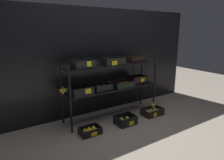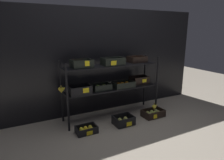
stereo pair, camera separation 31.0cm
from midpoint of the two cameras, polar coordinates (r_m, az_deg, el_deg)
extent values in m
plane|color=gray|center=(3.54, -2.55, -10.29)|extent=(10.00, 10.00, 0.00)
cube|color=black|center=(3.60, -5.81, 5.40)|extent=(4.03, 0.12, 1.84)
cylinder|color=black|center=(2.88, -14.96, -5.62)|extent=(0.03, 0.03, 1.02)
cylinder|color=black|center=(3.69, 9.87, -1.08)|extent=(0.03, 0.03, 1.02)
cylinder|color=black|center=(3.22, -17.01, -3.69)|extent=(0.03, 0.03, 1.02)
cylinder|color=black|center=(3.96, 6.26, 0.08)|extent=(0.03, 0.03, 1.02)
cube|color=black|center=(3.36, -2.64, -2.51)|extent=(1.60, 0.34, 0.02)
cube|color=black|center=(3.27, -2.72, 4.22)|extent=(1.60, 0.34, 0.02)
cube|color=black|center=(3.08, -11.69, -4.03)|extent=(0.33, 0.24, 0.01)
cube|color=black|center=(2.96, -10.97, -3.42)|extent=(0.33, 0.02, 0.12)
cube|color=black|center=(3.16, -12.47, -2.39)|extent=(0.33, 0.02, 0.12)
cube|color=black|center=(3.01, -14.55, -3.33)|extent=(0.02, 0.20, 0.12)
cube|color=black|center=(3.12, -9.04, -2.46)|extent=(0.02, 0.20, 0.12)
ellipsoid|color=brown|center=(3.01, -13.06, -3.77)|extent=(0.05, 0.05, 0.07)
ellipsoid|color=brown|center=(3.02, -11.94, -3.60)|extent=(0.05, 0.05, 0.07)
ellipsoid|color=brown|center=(3.05, -10.94, -3.41)|extent=(0.05, 0.05, 0.07)
ellipsoid|color=brown|center=(3.07, -9.88, -3.25)|extent=(0.05, 0.05, 0.07)
ellipsoid|color=brown|center=(3.07, -13.51, -3.40)|extent=(0.05, 0.05, 0.07)
ellipsoid|color=brown|center=(3.10, -12.59, -3.22)|extent=(0.05, 0.05, 0.07)
ellipsoid|color=brown|center=(3.11, -11.49, -3.08)|extent=(0.05, 0.05, 0.07)
ellipsoid|color=brown|center=(3.14, -10.35, -2.89)|extent=(0.05, 0.05, 0.07)
cube|color=yellow|center=(2.98, -9.83, -3.21)|extent=(0.09, 0.01, 0.07)
cube|color=black|center=(3.25, -5.61, -2.83)|extent=(0.30, 0.20, 0.01)
cube|color=black|center=(3.16, -4.87, -2.36)|extent=(0.30, 0.02, 0.09)
cube|color=black|center=(3.32, -6.36, -1.60)|extent=(0.30, 0.02, 0.09)
cube|color=black|center=(3.18, -7.94, -2.35)|extent=(0.02, 0.17, 0.09)
cube|color=black|center=(3.31, -3.42, -1.61)|extent=(0.02, 0.17, 0.09)
sphere|color=#85B846|center=(3.20, -6.23, -2.36)|extent=(0.07, 0.07, 0.07)
sphere|color=#89B93D|center=(3.25, -4.64, -2.08)|extent=(0.07, 0.07, 0.07)
sphere|color=#90C441|center=(3.24, -6.71, -2.15)|extent=(0.07, 0.07, 0.07)
sphere|color=#91B83C|center=(3.28, -4.95, -1.90)|extent=(0.07, 0.07, 0.07)
cube|color=black|center=(3.42, 0.59, -1.92)|extent=(0.37, 0.22, 0.01)
cube|color=black|center=(3.33, 1.56, -1.49)|extent=(0.37, 0.02, 0.09)
cube|color=black|center=(3.49, -0.33, -0.73)|extent=(0.37, 0.02, 0.09)
cube|color=black|center=(3.32, -1.95, -1.53)|extent=(0.02, 0.19, 0.09)
cube|color=black|center=(3.50, 3.00, -0.69)|extent=(0.02, 0.19, 0.09)
sphere|color=orange|center=(3.34, -0.46, -1.54)|extent=(0.07, 0.07, 0.07)
sphere|color=orange|center=(3.39, 0.79, -1.33)|extent=(0.07, 0.07, 0.07)
sphere|color=orange|center=(3.43, 2.11, -1.14)|extent=(0.07, 0.07, 0.07)
sphere|color=orange|center=(3.38, -0.86, -1.35)|extent=(0.07, 0.07, 0.07)
sphere|color=orange|center=(3.43, 0.27, -1.12)|extent=(0.07, 0.07, 0.07)
sphere|color=orange|center=(3.48, 1.49, -0.92)|extent=(0.07, 0.07, 0.07)
cube|color=black|center=(3.70, 4.89, -0.76)|extent=(0.32, 0.22, 0.01)
cube|color=black|center=(3.60, 5.88, -0.04)|extent=(0.32, 0.02, 0.13)
cube|color=black|center=(3.76, 3.98, 0.58)|extent=(0.32, 0.02, 0.13)
cube|color=black|center=(3.59, 3.02, -0.03)|extent=(0.02, 0.18, 0.13)
cube|color=black|center=(3.77, 6.72, 0.56)|extent=(0.02, 0.18, 0.13)
sphere|color=gold|center=(3.64, 4.56, -0.32)|extent=(0.07, 0.07, 0.07)
sphere|color=gold|center=(3.69, 5.76, -0.12)|extent=(0.07, 0.07, 0.07)
sphere|color=#E7B94E|center=(3.68, 4.01, -0.13)|extent=(0.07, 0.07, 0.07)
sphere|color=#E4BE50|center=(3.74, 5.30, 0.07)|extent=(0.07, 0.07, 0.07)
cube|color=yellow|center=(3.62, 6.44, -0.01)|extent=(0.09, 0.01, 0.06)
cube|color=black|center=(3.04, -11.28, 3.52)|extent=(0.32, 0.25, 0.01)
cube|color=black|center=(2.92, -10.49, 4.36)|extent=(0.32, 0.02, 0.11)
cube|color=black|center=(3.14, -12.11, 4.93)|extent=(0.32, 0.02, 0.11)
cube|color=black|center=(2.98, -14.03, 4.35)|extent=(0.02, 0.21, 0.11)
cube|color=black|center=(3.09, -8.72, 4.94)|extent=(0.02, 0.21, 0.11)
sphere|color=red|center=(2.98, -12.07, 4.09)|extent=(0.07, 0.07, 0.07)
sphere|color=red|center=(3.02, -10.12, 4.30)|extent=(0.07, 0.07, 0.07)
sphere|color=red|center=(3.04, -12.47, 4.27)|extent=(0.07, 0.07, 0.07)
sphere|color=red|center=(3.09, -10.55, 4.50)|extent=(0.07, 0.07, 0.07)
cube|color=yellow|center=(2.93, -9.62, 4.61)|extent=(0.07, 0.01, 0.08)
cube|color=black|center=(3.24, -2.48, 4.43)|extent=(0.36, 0.23, 0.01)
cube|color=black|center=(3.15, -1.53, 5.27)|extent=(0.36, 0.02, 0.11)
cube|color=black|center=(3.32, -3.41, 5.72)|extent=(0.36, 0.02, 0.11)
cube|color=black|center=(3.15, -5.17, 5.24)|extent=(0.02, 0.19, 0.11)
cube|color=black|center=(3.32, 0.05, 5.74)|extent=(0.02, 0.19, 0.11)
sphere|color=#5B295C|center=(3.15, -3.92, 4.68)|extent=(0.05, 0.05, 0.05)
sphere|color=#6D1E56|center=(3.18, -3.03, 4.78)|extent=(0.05, 0.05, 0.05)
sphere|color=#631859|center=(3.21, -2.10, 4.87)|extent=(0.05, 0.05, 0.05)
sphere|color=#602D54|center=(3.24, -1.28, 4.96)|extent=(0.05, 0.05, 0.05)
sphere|color=#552B49|center=(3.26, -0.41, 5.03)|extent=(0.05, 0.05, 0.05)
sphere|color=#5A2A51|center=(3.22, -4.47, 4.86)|extent=(0.05, 0.05, 0.05)
sphere|color=#692044|center=(3.24, -3.72, 4.95)|extent=(0.05, 0.05, 0.05)
sphere|color=#5D1E4F|center=(3.27, -2.77, 5.04)|extent=(0.05, 0.05, 0.05)
sphere|color=#572F5C|center=(3.30, -1.97, 5.11)|extent=(0.05, 0.05, 0.05)
sphere|color=#632848|center=(3.33, -1.18, 5.20)|extent=(0.05, 0.05, 0.05)
cube|color=yellow|center=(3.12, -2.10, 4.86)|extent=(0.10, 0.01, 0.08)
cube|color=black|center=(3.59, 4.20, 5.33)|extent=(0.31, 0.23, 0.01)
cube|color=black|center=(3.50, 5.28, 5.97)|extent=(0.31, 0.02, 0.09)
cube|color=black|center=(3.67, 3.20, 6.38)|extent=(0.31, 0.02, 0.09)
cube|color=black|center=(3.50, 2.30, 6.02)|extent=(0.02, 0.20, 0.09)
cube|color=black|center=(3.67, 6.04, 6.33)|extent=(0.02, 0.20, 0.09)
sphere|color=orange|center=(3.52, 3.56, 5.76)|extent=(0.06, 0.06, 0.06)
sphere|color=orange|center=(3.56, 4.47, 5.83)|extent=(0.06, 0.06, 0.06)
sphere|color=orange|center=(3.60, 5.52, 5.92)|extent=(0.06, 0.06, 0.06)
sphere|color=orange|center=(3.57, 2.97, 5.88)|extent=(0.06, 0.06, 0.06)
sphere|color=orange|center=(3.62, 3.92, 5.98)|extent=(0.06, 0.06, 0.06)
sphere|color=orange|center=(3.66, 4.80, 6.05)|extent=(0.06, 0.06, 0.06)
cylinder|color=brown|center=(3.01, -16.98, -2.15)|extent=(0.02, 0.02, 0.02)
ellipsoid|color=yellow|center=(3.01, -17.20, -3.27)|extent=(0.08, 0.03, 0.09)
ellipsoid|color=yellow|center=(3.03, -17.16, -3.16)|extent=(0.06, 0.03, 0.09)
ellipsoid|color=yellow|center=(3.02, -16.87, -3.21)|extent=(0.03, 0.03, 0.09)
ellipsoid|color=yellow|center=(3.02, -16.67, -3.18)|extent=(0.06, 0.03, 0.09)
ellipsoid|color=yellow|center=(3.02, -16.46, -3.16)|extent=(0.09, 0.03, 0.09)
cube|color=black|center=(3.00, -9.34, -15.01)|extent=(0.30, 0.21, 0.01)
cube|color=black|center=(2.90, -8.61, -14.93)|extent=(0.30, 0.02, 0.09)
cube|color=black|center=(3.06, -10.12, -13.42)|extent=(0.30, 0.02, 0.09)
cube|color=black|center=(2.93, -12.05, -14.76)|extent=(0.02, 0.17, 0.09)
cube|color=black|center=(3.03, -6.82, -13.55)|extent=(0.02, 0.17, 0.09)
ellipsoid|color=yellow|center=(2.94, -10.43, -14.74)|extent=(0.06, 0.06, 0.08)
ellipsoid|color=yellow|center=(2.96, -9.20, -14.49)|extent=(0.06, 0.06, 0.08)
ellipsoid|color=yellow|center=(2.98, -7.93, -14.22)|extent=(0.06, 0.06, 0.08)
ellipsoid|color=yellow|center=(2.98, -10.86, -14.36)|extent=(0.06, 0.06, 0.08)
ellipsoid|color=yellow|center=(3.01, -9.68, -14.04)|extent=(0.06, 0.06, 0.08)
ellipsoid|color=yellow|center=(3.03, -8.39, -13.71)|extent=(0.06, 0.06, 0.08)
cube|color=yellow|center=(2.91, -8.30, -15.33)|extent=(0.09, 0.01, 0.07)
cube|color=black|center=(3.25, 1.08, -12.43)|extent=(0.31, 0.25, 0.01)
cube|color=black|center=(3.14, 2.28, -12.07)|extent=(0.31, 0.02, 0.13)
cube|color=black|center=(3.31, -0.04, -10.61)|extent=(0.31, 0.02, 0.13)
cube|color=black|center=(3.15, -1.21, -11.95)|extent=(0.02, 0.21, 0.13)
cube|color=black|center=(3.30, 3.26, -10.71)|extent=(0.02, 0.21, 0.13)
ellipsoid|color=#B6B653|center=(3.18, 0.66, -12.04)|extent=(0.07, 0.07, 0.09)
ellipsoid|color=tan|center=(3.22, 2.24, -11.66)|extent=(0.07, 0.07, 0.09)
ellipsoid|color=#BABD57|center=(3.23, -0.04, -11.58)|extent=(0.07, 0.07, 0.09)
ellipsoid|color=#B6BC55|center=(3.28, 1.59, -11.17)|extent=(0.07, 0.07, 0.09)
cube|color=yellow|center=(3.16, 2.85, -12.39)|extent=(0.10, 0.01, 0.07)
cube|color=black|center=(3.61, 9.08, -9.81)|extent=(0.37, 0.23, 0.01)
cube|color=black|center=(3.51, 10.31, -9.49)|extent=(0.37, 0.02, 0.11)
cube|color=black|center=(3.66, 7.97, -8.39)|extent=(0.37, 0.02, 0.11)
cube|color=black|center=(3.48, 6.88, -9.60)|extent=(0.02, 0.20, 0.11)
cube|color=black|center=(3.70, 11.20, -8.29)|extent=(0.02, 0.20, 0.11)
ellipsoid|color=tan|center=(3.51, 8.34, -9.57)|extent=(0.07, 0.07, 0.09)
ellipsoid|color=#ABC04F|center=(3.57, 9.44, -9.21)|extent=(0.07, 0.07, 0.09)
ellipsoid|color=tan|center=(3.63, 10.57, -8.87)|extent=(0.07, 0.07, 0.09)
ellipsoid|color=#AEB351|center=(3.56, 7.63, -9.23)|extent=(0.07, 0.07, 0.09)
ellipsoid|color=#ABC35D|center=(3.61, 8.69, -8.89)|extent=(0.07, 0.07, 0.09)
ellipsoid|color=tan|center=(3.67, 9.88, -8.58)|extent=(0.07, 0.07, 0.09)
cube|color=yellow|center=(3.48, 9.84, -9.85)|extent=(0.07, 0.01, 0.07)
cylinder|color=brown|center=(3.53, 9.46, -6.41)|extent=(0.02, 0.02, 0.02)
ellipsoid|color=yellow|center=(3.54, 9.19, -7.39)|extent=(0.08, 0.03, 0.10)
ellipsoid|color=yellow|center=(3.55, 9.36, -7.36)|extent=(0.05, 0.03, 0.10)
ellipsoid|color=yellow|center=(3.56, 9.40, -7.27)|extent=(0.05, 0.03, 0.10)
ellipsoid|color=yellow|center=(3.56, 9.68, -7.30)|extent=(0.08, 0.03, 0.10)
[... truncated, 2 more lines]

